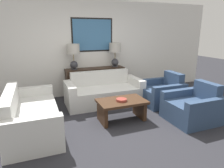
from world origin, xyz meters
TOP-DOWN VIEW (x-y plane):
  - ground_plane at (0.00, 0.00)m, footprint 20.00×20.00m
  - back_wall at (0.00, 2.45)m, footprint 7.80×0.12m
  - console_table at (0.00, 2.18)m, footprint 1.67×0.38m
  - table_lamp_left at (-0.60, 2.18)m, footprint 0.33×0.33m
  - table_lamp_right at (0.60, 2.18)m, footprint 0.33×0.33m
  - couch_by_back_wall at (0.00, 1.47)m, footprint 1.92×0.88m
  - couch_by_side at (-1.74, 0.57)m, footprint 0.88×1.92m
  - coffee_table at (0.01, 0.37)m, footprint 0.98×0.62m
  - decorative_bowl at (-0.01, 0.33)m, footprint 0.22×0.22m
  - armchair_near_back_wall at (1.37, 0.91)m, footprint 0.94×0.89m
  - armchair_near_camera at (1.37, -0.18)m, footprint 0.94×0.89m

SIDE VIEW (x-z plane):
  - ground_plane at x=0.00m, z-range 0.00..0.00m
  - armchair_near_back_wall at x=1.37m, z-range -0.12..0.66m
  - armchair_near_camera at x=1.37m, z-range -0.12..0.66m
  - couch_by_back_wall at x=0.00m, z-range -0.12..0.67m
  - couch_by_side at x=-1.74m, z-range -0.12..0.67m
  - coffee_table at x=0.01m, z-range 0.09..0.53m
  - console_table at x=0.00m, z-range 0.00..0.80m
  - decorative_bowl at x=-0.01m, z-range 0.44..0.48m
  - table_lamp_left at x=-0.60m, z-range 0.90..1.58m
  - table_lamp_right at x=0.60m, z-range 0.90..1.58m
  - back_wall at x=0.00m, z-range 0.01..2.66m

